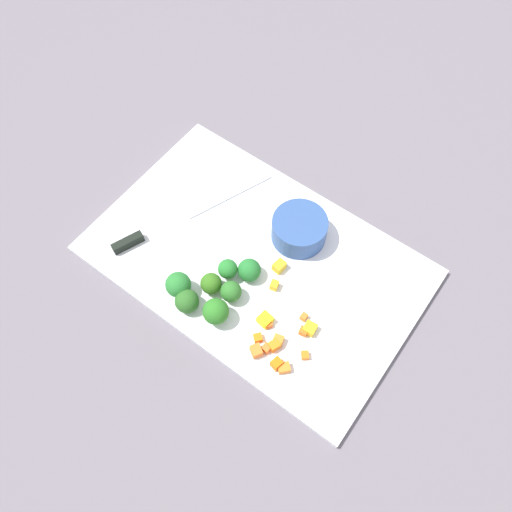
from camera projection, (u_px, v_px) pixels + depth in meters
The scene contains 26 objects.
ground_plane at pixel (256, 262), 0.90m from camera, with size 4.00×4.00×0.00m, color slate.
cutting_board at pixel (256, 260), 0.89m from camera, with size 0.55×0.35×0.01m, color white.
prep_bowl at pixel (299, 229), 0.89m from camera, with size 0.09×0.09×0.05m, color #30518F.
chef_knife at pixel (171, 222), 0.91m from camera, with size 0.13×0.30×0.02m.
carrot_dice_0 at pixel (258, 338), 0.81m from camera, with size 0.01×0.01×0.01m, color orange.
carrot_dice_1 at pixel (284, 368), 0.79m from camera, with size 0.01×0.02×0.01m, color orange.
carrot_dice_2 at pixel (278, 340), 0.81m from camera, with size 0.01×0.02×0.01m, color orange.
carrot_dice_3 at pixel (274, 345), 0.80m from camera, with size 0.01×0.02×0.02m, color orange.
carrot_dice_4 at pixel (256, 351), 0.80m from camera, with size 0.02×0.02×0.02m, color orange.
carrot_dice_5 at pixel (266, 348), 0.80m from camera, with size 0.01×0.01×0.01m, color orange.
carrot_dice_6 at pixel (305, 355), 0.80m from camera, with size 0.01×0.01×0.01m, color orange.
carrot_dice_7 at pixel (304, 317), 0.83m from camera, with size 0.01×0.01×0.01m, color orange.
carrot_dice_8 at pixel (304, 331), 0.82m from camera, with size 0.01×0.01×0.01m, color orange.
carrot_dice_9 at pixel (277, 364), 0.79m from camera, with size 0.02×0.01×0.02m, color orange.
carrot_dice_10 at pixel (269, 325), 0.82m from camera, with size 0.01×0.01×0.01m, color orange.
pepper_dice_0 at pixel (310, 329), 0.82m from camera, with size 0.02×0.02×0.01m, color yellow.
pepper_dice_1 at pixel (279, 266), 0.87m from camera, with size 0.02×0.02×0.02m, color yellow.
pepper_dice_2 at pixel (274, 285), 0.85m from camera, with size 0.01×0.01×0.01m, color yellow.
pepper_dice_3 at pixel (265, 320), 0.83m from camera, with size 0.02×0.02×0.01m, color yellow.
broccoli_floret_0 at pixel (211, 284), 0.84m from camera, with size 0.03×0.03×0.04m.
broccoli_floret_1 at pixel (216, 312), 0.81m from camera, with size 0.04×0.04×0.05m.
broccoli_floret_2 at pixel (249, 270), 0.86m from camera, with size 0.04×0.04×0.04m.
broccoli_floret_3 at pixel (231, 292), 0.83m from camera, with size 0.03×0.03×0.04m.
broccoli_floret_4 at pixel (187, 301), 0.83m from camera, with size 0.04×0.04×0.04m.
broccoli_floret_5 at pixel (178, 285), 0.84m from camera, with size 0.04×0.04×0.05m.
broccoli_floret_6 at pixel (228, 269), 0.85m from camera, with size 0.03×0.03×0.04m.
Camera 1 is at (0.25, -0.34, 0.79)m, focal length 36.67 mm.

